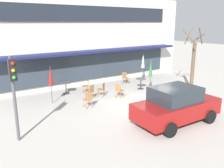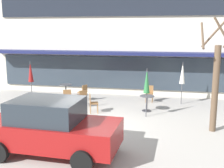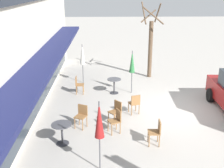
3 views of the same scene
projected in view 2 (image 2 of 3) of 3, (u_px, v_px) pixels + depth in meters
The scene contains 15 objects.
ground_plane at pixel (90, 127), 11.31m from camera, with size 80.00×80.00×0.00m, color #ADA8A0.
building_facade at pixel (127, 34), 20.22m from camera, with size 18.09×9.10×7.21m.
cafe_table_near_wall at pixel (66, 88), 16.27m from camera, with size 0.70×0.70×0.76m.
cafe_table_streetside at pixel (147, 101), 13.46m from camera, with size 0.70×0.70×0.76m.
patio_umbrella_green_folded at pixel (147, 81), 12.38m from camera, with size 0.28×0.28×2.20m.
patio_umbrella_cream_folded at pixel (182, 74), 14.55m from camera, with size 0.28×0.28×2.20m.
patio_umbrella_corner_open at pixel (31, 72), 15.08m from camera, with size 0.28×0.28×2.20m.
cafe_chair_0 at pixel (83, 91), 15.48m from camera, with size 0.53×0.53×0.89m.
cafe_chair_1 at pixel (39, 102), 13.20m from camera, with size 0.42×0.42×0.89m.
cafe_chair_2 at pixel (67, 96), 14.31m from camera, with size 0.52×0.52×0.89m.
cafe_chair_3 at pixel (82, 97), 14.12m from camera, with size 0.56×0.56×0.89m.
cafe_chair_4 at pixel (92, 102), 13.19m from camera, with size 0.50×0.50×0.89m.
cafe_chair_5 at pixel (149, 92), 15.20m from camera, with size 0.40×0.40×0.89m.
parked_sedan at pixel (51, 127), 8.74m from camera, with size 4.27×2.16×1.76m.
street_tree at pixel (215, 81), 10.55m from camera, with size 1.22×1.20×4.36m.
Camera 2 is at (2.97, -10.39, 3.85)m, focal length 45.00 mm.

